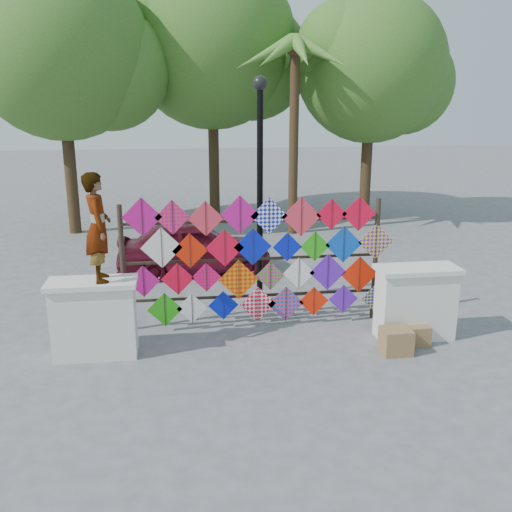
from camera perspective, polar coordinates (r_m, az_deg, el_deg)
name	(u,v)px	position (r m, az deg, el deg)	size (l,w,h in m)	color
ground	(259,341)	(9.95, 0.32, -8.49)	(80.00, 80.00, 0.00)	gray
parapet_left	(94,318)	(9.53, -15.87, -5.99)	(1.40, 0.65, 1.28)	white
parapet_right	(416,302)	(10.24, 15.66, -4.45)	(1.40, 0.65, 1.28)	white
kite_rack	(258,260)	(10.22, 0.21, -0.40)	(4.93, 0.24, 2.43)	#2E2419
tree_west	(64,51)	(18.34, -18.66, 18.89)	(5.85, 5.20, 8.01)	#44331D
tree_mid	(215,44)	(20.15, -4.14, 20.36)	(6.30, 5.60, 8.61)	#44331D
tree_east	(374,68)	(19.63, 11.68, 17.92)	(5.40, 4.80, 7.42)	#44331D
palm_tree	(295,66)	(17.38, 3.92, 18.43)	(3.62, 3.62, 5.83)	#44331D
vendor_woman	(98,227)	(9.08, -15.54, 2.77)	(0.62, 0.41, 1.70)	#99999E
sedan	(194,247)	(13.68, -6.20, 0.90)	(1.46, 3.64, 1.24)	#5C0F21
lamppost	(260,170)	(11.20, 0.39, 8.55)	(0.28, 0.28, 4.46)	black
cardboard_box_near	(396,341)	(9.70, 13.81, -8.26)	(0.47, 0.42, 0.42)	olive
cardboard_box_far	(416,334)	(10.14, 15.67, -7.55)	(0.41, 0.38, 0.35)	olive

